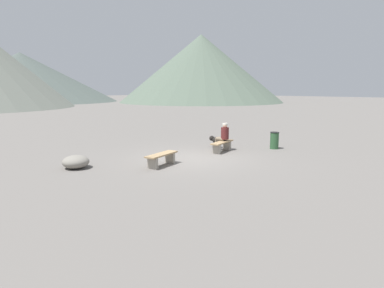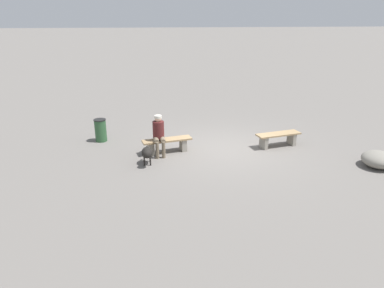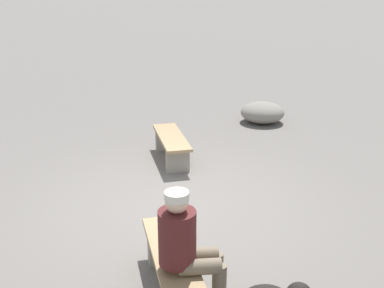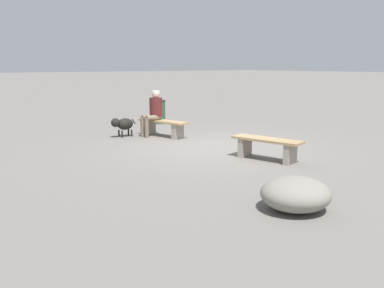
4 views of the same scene
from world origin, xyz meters
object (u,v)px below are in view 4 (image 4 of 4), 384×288
at_px(trash_bin, 159,112).
at_px(boulder, 296,194).
at_px(bench_right, 163,126).
at_px(dog, 123,124).
at_px(bench_left, 267,145).
at_px(seated_person, 154,110).

bearing_deg(trash_bin, boulder, 159.03).
relative_size(bench_right, trash_bin, 2.06).
height_order(dog, trash_bin, trash_bin).
distance_m(bench_left, dog, 4.46).
height_order(dog, boulder, dog).
relative_size(seated_person, trash_bin, 1.61).
bearing_deg(bench_right, trash_bin, -43.54).
height_order(seated_person, dog, seated_person).
xyz_separation_m(seated_person, boulder, (-6.28, 1.69, -0.51)).
bearing_deg(bench_right, seated_person, 15.35).
relative_size(bench_left, trash_bin, 1.99).
xyz_separation_m(dog, trash_bin, (1.60, -2.24, 0.04)).
bearing_deg(dog, seated_person, 152.16).
xyz_separation_m(bench_left, boulder, (-2.32, 1.96, -0.08)).
bearing_deg(dog, bench_right, 143.30).
distance_m(bench_left, trash_bin, 6.07).
distance_m(bench_right, seated_person, 0.53).
distance_m(bench_right, boulder, 6.29).
xyz_separation_m(bench_left, trash_bin, (5.94, -1.21, 0.09)).
distance_m(seated_person, dog, 0.93).
bearing_deg(trash_bin, seated_person, 143.40).
distance_m(bench_left, boulder, 3.04).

